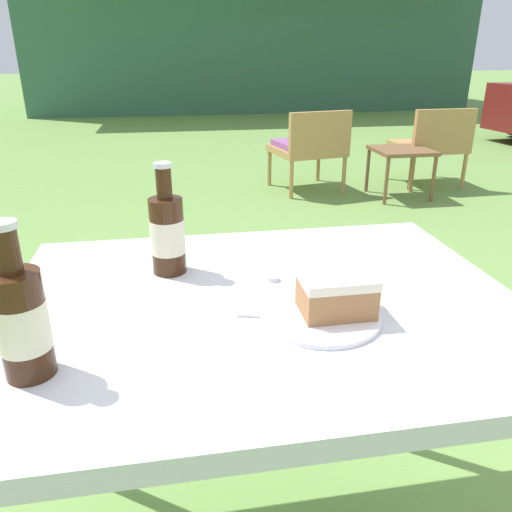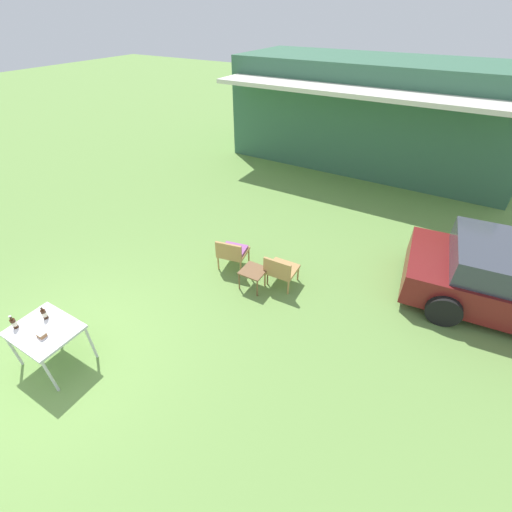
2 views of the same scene
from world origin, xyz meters
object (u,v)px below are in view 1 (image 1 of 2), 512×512
at_px(wicker_chair_cushioned, 310,145).
at_px(cola_bottle_near, 167,233).
at_px(wicker_chair_plain, 432,142).
at_px(cola_bottle_far, 22,321).
at_px(patio_table, 264,328).
at_px(garden_side_table, 402,155).
at_px(cake_on_plate, 331,301).

bearing_deg(wicker_chair_cushioned, cola_bottle_near, 58.19).
xyz_separation_m(wicker_chair_plain, cola_bottle_near, (-2.41, -3.28, 0.42)).
bearing_deg(cola_bottle_far, wicker_chair_plain, 54.18).
bearing_deg(cola_bottle_near, patio_table, -42.15).
bearing_deg(garden_side_table, cola_bottle_near, -123.50).
relative_size(patio_table, cola_bottle_near, 4.14).
xyz_separation_m(wicker_chair_plain, cola_bottle_far, (-2.62, -3.62, 0.42)).
bearing_deg(wicker_chair_plain, cake_on_plate, 57.19).
height_order(wicker_chair_cushioned, cake_on_plate, cake_on_plate).
distance_m(cake_on_plate, cola_bottle_far, 0.51).
bearing_deg(cola_bottle_near, cola_bottle_far, -121.35).
height_order(patio_table, cake_on_plate, cake_on_plate).
bearing_deg(patio_table, wicker_chair_cushioned, 72.96).
relative_size(wicker_chair_plain, cola_bottle_near, 3.00).
bearing_deg(wicker_chair_plain, cola_bottle_far, 52.34).
bearing_deg(cola_bottle_near, wicker_chair_plain, 53.73).
bearing_deg(cola_bottle_far, garden_side_table, 56.72).
bearing_deg(garden_side_table, wicker_chair_cushioned, 155.15).
distance_m(garden_side_table, cola_bottle_far, 3.99).
relative_size(wicker_chair_cushioned, garden_side_table, 1.55).
xyz_separation_m(patio_table, cola_bottle_near, (-0.18, 0.16, 0.16)).
height_order(wicker_chair_cushioned, cola_bottle_far, cola_bottle_far).
distance_m(garden_side_table, cake_on_plate, 3.66).
bearing_deg(garden_side_table, cake_on_plate, -117.53).
distance_m(wicker_chair_plain, garden_side_table, 0.54).
bearing_deg(cake_on_plate, patio_table, 139.01).
relative_size(wicker_chair_plain, cake_on_plate, 3.29).
distance_m(wicker_chair_plain, cola_bottle_far, 4.49).
height_order(wicker_chair_cushioned, patio_table, patio_table).
relative_size(cola_bottle_near, cola_bottle_far, 1.00).
distance_m(wicker_chair_cushioned, patio_table, 3.64).
distance_m(wicker_chair_plain, patio_table, 4.11).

